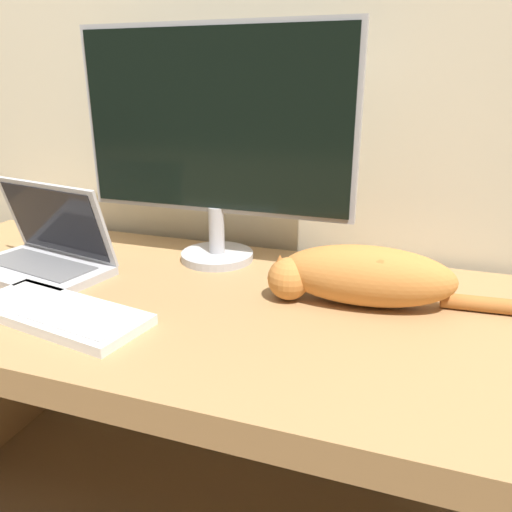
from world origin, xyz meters
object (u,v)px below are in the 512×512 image
(monitor, at_px, (214,135))
(laptop, at_px, (42,254))
(external_keyboard, at_px, (59,313))
(cat, at_px, (361,275))

(monitor, height_order, laptop, monitor)
(laptop, xyz_separation_m, external_keyboard, (0.21, -0.20, -0.03))
(external_keyboard, bearing_deg, monitor, 78.35)
(laptop, bearing_deg, monitor, 42.03)
(cat, bearing_deg, monitor, 154.75)
(laptop, relative_size, cat, 0.75)
(monitor, distance_m, external_keyboard, 0.54)
(external_keyboard, relative_size, cat, 0.78)
(monitor, xyz_separation_m, laptop, (-0.37, -0.22, -0.27))
(external_keyboard, distance_m, cat, 0.61)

